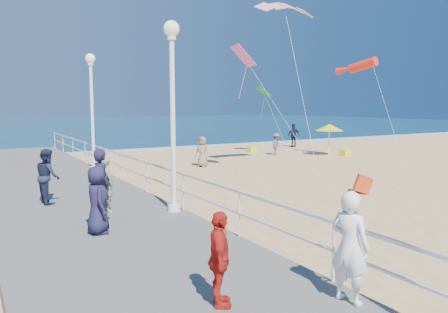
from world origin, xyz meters
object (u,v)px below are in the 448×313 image
spectator_4 (98,200)px  beach_walker_c (202,152)px  beach_walker_a (276,144)px  beach_chair_left (252,149)px  beach_chair_right (345,153)px  lamp_post_far (92,100)px  beach_umbrella (329,127)px  spectator_7 (48,176)px  beach_walker_b (294,135)px  spectator_6 (107,184)px  box_kite (363,186)px  lamp_post_mid (172,97)px  spectator_3 (219,259)px  spectator_0 (102,184)px  woman_holding_toddler (350,247)px  toddler_held (350,221)px

spectator_4 → beach_walker_c: size_ratio=0.96×
beach_walker_a → beach_chair_left: (-0.36, 2.44, -0.55)m
spectator_4 → beach_chair_right: (19.35, 10.82, -1.01)m
lamp_post_far → beach_chair_left: bearing=24.6°
lamp_post_far → beach_umbrella: size_ratio=2.49×
spectator_7 → beach_walker_b: size_ratio=0.89×
spectator_6 → box_kite: spectator_6 is taller
spectator_7 → beach_walker_b: (20.77, 13.31, -0.30)m
spectator_4 → lamp_post_mid: bearing=-61.3°
lamp_post_far → spectator_6: 8.57m
spectator_3 → beach_walker_b: size_ratio=0.77×
beach_walker_b → spectator_6: bearing=43.1°
lamp_post_far → spectator_6: (-1.64, -8.04, -2.47)m
spectator_6 → beach_umbrella: bearing=-68.9°
spectator_0 → beach_walker_b: (19.82, 15.98, -0.39)m
spectator_3 → beach_chair_left: spectator_3 is taller
spectator_3 → beach_walker_b: 29.56m
woman_holding_toddler → toddler_held: woman_holding_toddler is taller
spectator_0 → spectator_4: bearing=154.1°
lamp_post_mid → spectator_7: bearing=134.8°
beach_umbrella → beach_chair_left: (-3.14, 4.59, -1.71)m
woman_holding_toddler → beach_walker_b: 29.09m
spectator_4 → beach_umbrella: 21.61m
beach_walker_a → beach_walker_b: (4.69, 3.82, 0.20)m
woman_holding_toddler → beach_chair_right: 23.65m
toddler_held → beach_walker_a: bearing=-48.0°
lamp_post_far → spectator_4: bearing=-103.6°
beach_walker_c → beach_umbrella: size_ratio=0.79×
woman_holding_toddler → spectator_3: (-1.79, 0.89, -0.14)m
lamp_post_mid → beach_umbrella: lamp_post_mid is taller
lamp_post_far → beach_chair_right: lamp_post_far is taller
beach_walker_a → beach_umbrella: (2.78, -2.15, 1.15)m
box_kite → beach_chair_right: 12.84m
spectator_0 → beach_walker_a: size_ratio=1.24×
lamp_post_mid → beach_chair_right: bearing=30.0°
spectator_3 → beach_walker_a: (15.01, 18.22, -0.38)m
lamp_post_mid → beach_chair_right: (16.92, 9.75, -3.46)m
spectator_4 → beach_chair_left: spectator_4 is taller
beach_walker_c → lamp_post_mid: bearing=-63.0°
beach_walker_a → box_kite: size_ratio=2.52×
woman_holding_toddler → spectator_7: woman_holding_toddler is taller
beach_walker_c → beach_walker_b: bearing=87.0°
spectator_0 → spectator_3: bearing=174.3°
lamp_post_mid → box_kite: 8.84m
spectator_7 → beach_chair_left: 19.77m
spectator_4 → beach_walker_b: size_ratio=0.85×
spectator_7 → beach_walker_a: spectator_7 is taller
spectator_3 → beach_walker_a: spectator_3 is taller
beach_walker_b → lamp_post_far: bearing=27.1°
woman_holding_toddler → beach_chair_left: bearing=-44.2°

